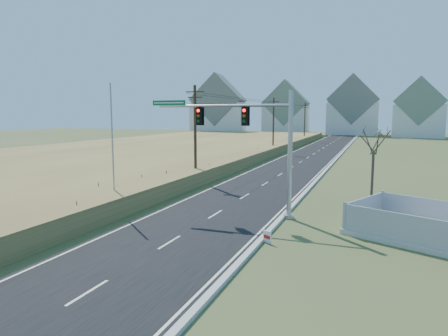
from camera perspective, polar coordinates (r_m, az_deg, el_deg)
ground at (r=21.94m, az=-5.24°, el=-9.15°), size 260.00×260.00×0.00m
road at (r=69.74m, az=13.19°, el=2.27°), size 8.00×180.00×0.06m
curb at (r=69.30m, az=16.59°, el=2.17°), size 0.30×180.00×0.18m
reed_marsh at (r=67.85m, az=-8.56°, el=2.77°), size 38.00×110.00×1.30m
utility_pole_near at (r=37.38m, az=-4.14°, el=5.11°), size 1.80×0.26×9.00m
utility_pole_mid at (r=65.78m, az=7.06°, el=6.16°), size 1.80×0.26×9.00m
utility_pole_far at (r=95.16m, az=11.45°, el=6.51°), size 1.80×0.26×9.00m
condo_nw at (r=127.91m, az=-0.77°, el=8.27°), size 17.69×13.38×19.05m
condo_nnw at (r=129.74m, az=8.88°, el=7.83°), size 14.93×11.17×17.03m
condo_n at (r=131.04m, az=17.92°, el=7.85°), size 15.27×10.20×18.54m
condo_ne at (r=123.29m, az=26.14°, el=7.12°), size 14.12×10.51×16.52m
traffic_signal_mast at (r=24.73m, az=5.11°, el=3.88°), size 9.76×0.67×7.76m
fence_enclosure at (r=23.20m, az=27.00°, el=-8.25°), size 8.49×7.37×1.64m
open_sign at (r=20.13m, az=6.19°, el=-9.76°), size 0.46×0.25×0.61m
flagpole at (r=27.54m, az=-15.57°, el=1.14°), size 0.38×0.38×8.37m
bare_tree at (r=28.18m, az=20.66°, el=3.85°), size 2.20×2.20×5.83m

